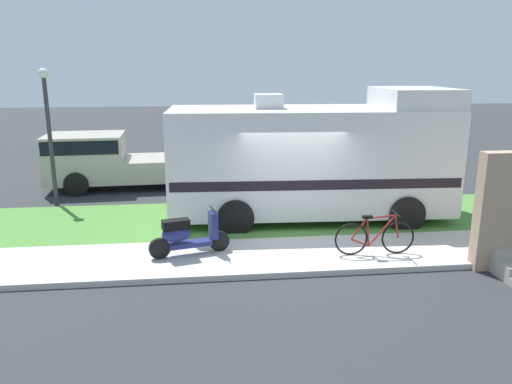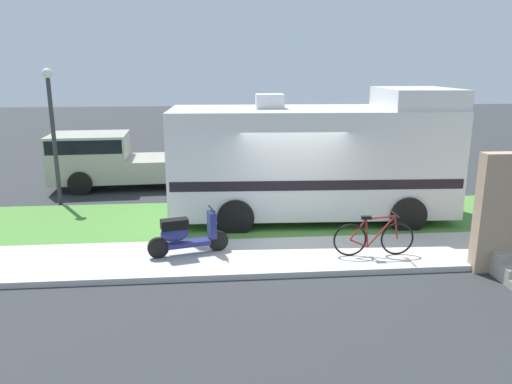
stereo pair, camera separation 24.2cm
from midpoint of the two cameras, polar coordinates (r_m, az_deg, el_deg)
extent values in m
plane|color=#2D3033|center=(11.81, 5.03, -5.44)|extent=(80.00, 80.00, 0.00)
cube|color=beige|center=(10.69, 6.16, -7.31)|extent=(24.00, 2.00, 0.12)
cube|color=#4C8438|center=(13.20, 3.90, -3.08)|extent=(24.00, 3.40, 0.08)
cube|color=silver|center=(13.02, 6.86, 3.79)|extent=(7.33, 2.87, 2.65)
cube|color=silver|center=(13.55, 18.64, 10.27)|extent=(1.90, 2.51, 0.50)
cube|color=black|center=(13.10, 6.81, 2.09)|extent=(7.18, 2.88, 0.24)
cube|color=black|center=(14.00, 21.65, 5.54)|extent=(0.17, 2.18, 0.90)
cube|color=silver|center=(12.69, 2.15, 10.45)|extent=(0.72, 0.63, 0.36)
cylinder|color=black|center=(14.96, 14.44, 0.23)|extent=(0.91, 0.32, 0.90)
cylinder|color=black|center=(12.71, 17.64, -2.50)|extent=(0.91, 0.32, 0.90)
cylinder|color=black|center=(14.30, -1.97, 0.04)|extent=(0.91, 0.32, 0.90)
cylinder|color=black|center=(11.93, -1.80, -2.91)|extent=(0.91, 0.32, 0.90)
cylinder|color=black|center=(10.69, -3.77, -5.64)|extent=(0.45, 0.20, 0.44)
cylinder|color=black|center=(10.45, -10.61, -6.36)|extent=(0.45, 0.20, 0.44)
cube|color=navy|center=(10.54, -7.15, -5.91)|extent=(0.94, 0.49, 0.10)
cube|color=black|center=(10.34, -8.76, -3.67)|extent=(0.61, 0.39, 0.20)
ellipsoid|color=navy|center=(10.41, -8.72, -4.72)|extent=(0.66, 0.44, 0.36)
cube|color=navy|center=(10.54, -4.47, -3.78)|extent=(0.21, 0.34, 0.56)
cylinder|color=black|center=(10.43, -4.51, -1.95)|extent=(0.16, 0.49, 0.04)
sphere|color=white|center=(10.48, -4.49, -2.84)|extent=(0.12, 0.12, 0.12)
torus|color=black|center=(10.84, 16.64, -5.21)|extent=(0.71, 0.06, 0.71)
torus|color=black|center=(10.53, 11.46, -5.46)|extent=(0.71, 0.06, 0.71)
cylinder|color=maroon|center=(10.67, 14.92, -4.44)|extent=(0.57, 0.05, 0.68)
cylinder|color=maroon|center=(10.58, 13.35, -4.63)|extent=(0.10, 0.04, 0.61)
cylinder|color=maroon|center=(10.56, 14.87, -2.88)|extent=(0.61, 0.05, 0.09)
cylinder|color=maroon|center=(10.61, 12.45, -5.82)|extent=(0.40, 0.04, 0.19)
cylinder|color=maroon|center=(10.50, 12.38, -4.26)|extent=(0.35, 0.04, 0.47)
cylinder|color=maroon|center=(10.74, 16.53, -3.97)|extent=(0.12, 0.04, 0.51)
cube|color=black|center=(10.47, 13.30, -2.91)|extent=(0.20, 0.10, 0.06)
cylinder|color=black|center=(10.65, 16.44, -2.49)|extent=(0.04, 0.52, 0.03)
cube|color=#B7B29E|center=(17.31, -18.25, 3.88)|extent=(2.57, 2.11, 1.54)
cube|color=black|center=(17.23, -18.37, 5.42)|extent=(2.45, 2.12, 0.44)
cube|color=#B7B29E|center=(17.12, -9.05, 2.90)|extent=(3.12, 2.14, 0.71)
cylinder|color=black|center=(16.56, -19.26, 0.98)|extent=(0.77, 0.28, 0.76)
cylinder|color=black|center=(18.38, -18.18, 2.34)|extent=(0.77, 0.28, 0.76)
cylinder|color=black|center=(16.24, -7.79, 1.41)|extent=(0.77, 0.28, 0.76)
cylinder|color=black|center=(18.10, -7.86, 2.75)|extent=(0.77, 0.28, 0.76)
cylinder|color=#333338|center=(15.33, -21.88, 5.28)|extent=(0.12, 0.12, 3.68)
sphere|color=silver|center=(15.18, -22.58, 12.59)|extent=(0.28, 0.28, 0.28)
camera|label=1|loc=(0.12, -89.41, 0.15)|focal=34.57mm
camera|label=2|loc=(0.12, 90.59, -0.15)|focal=34.57mm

